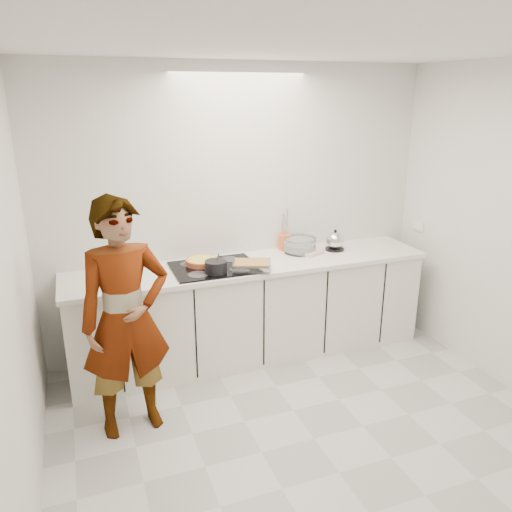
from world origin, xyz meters
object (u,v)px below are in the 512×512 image
object	(u,v)px
saucepan	(216,267)
kettle	(335,241)
tart_dish	(202,261)
baking_dish	(252,265)
cook	(126,319)
mixing_bowl	(300,246)
utensil_crock	(285,242)
hob	(215,267)

from	to	relation	value
saucepan	kettle	bearing A→B (deg)	11.08
tart_dish	baking_dish	xyz separation A→B (m)	(0.36, -0.26, 0.01)
tart_dish	cook	xyz separation A→B (m)	(-0.74, -0.75, -0.09)
baking_dish	cook	size ratio (longest dim) A/B	0.22
saucepan	mixing_bowl	world-z (taller)	saucepan
mixing_bowl	utensil_crock	size ratio (longest dim) A/B	2.69
cook	hob	bearing A→B (deg)	30.58
tart_dish	utensil_crock	size ratio (longest dim) A/B	2.15
saucepan	utensil_crock	world-z (taller)	saucepan
tart_dish	kettle	xyz separation A→B (m)	(1.30, -0.00, 0.05)
saucepan	mixing_bowl	distance (m)	0.95
hob	baking_dish	size ratio (longest dim) A/B	1.88
baking_dish	kettle	bearing A→B (deg)	15.46
kettle	cook	world-z (taller)	cook
tart_dish	kettle	world-z (taller)	kettle
tart_dish	saucepan	world-z (taller)	saucepan
baking_dish	mixing_bowl	world-z (taller)	mixing_bowl
kettle	utensil_crock	size ratio (longest dim) A/B	1.62
mixing_bowl	baking_dish	bearing A→B (deg)	-152.41
baking_dish	mixing_bowl	distance (m)	0.67
mixing_bowl	utensil_crock	bearing A→B (deg)	126.29
saucepan	mixing_bowl	xyz separation A→B (m)	(0.90, 0.30, -0.00)
cook	utensil_crock	bearing A→B (deg)	22.44
kettle	cook	size ratio (longest dim) A/B	0.14
tart_dish	cook	bearing A→B (deg)	-134.39
utensil_crock	saucepan	bearing A→B (deg)	-152.03
baking_dish	utensil_crock	world-z (taller)	utensil_crock
saucepan	utensil_crock	bearing A→B (deg)	27.97
baking_dish	mixing_bowl	bearing A→B (deg)	27.59
hob	saucepan	world-z (taller)	saucepan
saucepan	cook	distance (m)	0.95
utensil_crock	cook	xyz separation A→B (m)	(-1.60, -0.93, -0.12)
kettle	utensil_crock	xyz separation A→B (m)	(-0.44, 0.18, -0.01)
utensil_crock	hob	bearing A→B (deg)	-160.05
baking_dish	cook	bearing A→B (deg)	-155.95
saucepan	mixing_bowl	size ratio (longest dim) A/B	0.48
mixing_bowl	cook	world-z (taller)	cook
kettle	cook	distance (m)	2.17
baking_dish	mixing_bowl	xyz separation A→B (m)	(0.59, 0.31, 0.02)
tart_dish	baking_dish	size ratio (longest dim) A/B	0.82
utensil_crock	cook	distance (m)	1.85
hob	cook	size ratio (longest dim) A/B	0.42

